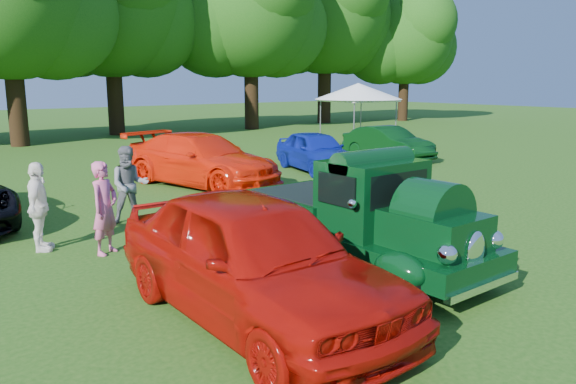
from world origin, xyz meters
TOP-DOWN VIEW (x-y plane):
  - ground at (0.00, 0.00)m, footprint 120.00×120.00m
  - hero_pickup at (0.13, -0.11)m, footprint 2.21×4.74m
  - red_convertible at (-2.49, -0.73)m, footprint 2.14×5.04m
  - back_car_orange at (1.85, 8.25)m, footprint 3.48×5.71m
  - back_car_blue at (6.34, 8.16)m, footprint 2.61×4.35m
  - back_car_green at (10.43, 8.51)m, footprint 1.67×4.09m
  - spectator_pink at (-2.97, 3.30)m, footprint 0.74×0.68m
  - spectator_grey at (-1.72, 5.13)m, footprint 1.00×0.88m
  - spectator_white at (-3.86, 4.20)m, footprint 0.79×1.05m
  - canopy_tent at (12.13, 11.88)m, footprint 4.35×4.35m
  - tree_line at (3.72, 24.08)m, footprint 63.19×10.75m

SIDE VIEW (x-z plane):
  - ground at x=0.00m, z-range 0.00..0.00m
  - back_car_green at x=10.43m, z-range 0.00..1.32m
  - back_car_blue at x=6.34m, z-range 0.00..1.39m
  - back_car_orange at x=1.85m, z-range 0.00..1.55m
  - hero_pickup at x=0.13m, z-range -0.12..1.73m
  - spectator_white at x=-3.86m, z-range 0.00..1.66m
  - red_convertible at x=-2.49m, z-range 0.00..1.70m
  - spectator_pink at x=-2.97m, z-range 0.00..1.70m
  - spectator_grey at x=-1.72m, z-range 0.00..1.72m
  - canopy_tent at x=12.13m, z-range 1.10..4.10m
  - tree_line at x=3.72m, z-range 0.71..13.17m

